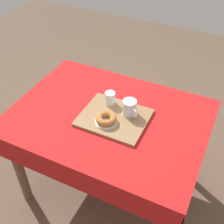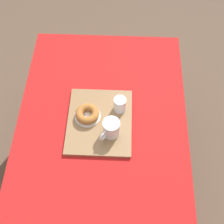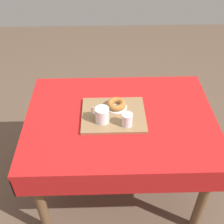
# 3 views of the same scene
# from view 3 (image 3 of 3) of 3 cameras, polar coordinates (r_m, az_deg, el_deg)

# --- Properties ---
(ground_plane) EXTENTS (6.00, 6.00, 0.00)m
(ground_plane) POSITION_cam_3_polar(r_m,az_deg,el_deg) (2.37, 1.33, -14.33)
(ground_plane) COLOR brown
(dining_table) EXTENTS (1.20, 0.89, 0.73)m
(dining_table) POSITION_cam_3_polar(r_m,az_deg,el_deg) (1.89, 1.62, -3.38)
(dining_table) COLOR red
(dining_table) RESTS_ON ground
(serving_tray) EXTENTS (0.40, 0.33, 0.02)m
(serving_tray) POSITION_cam_3_polar(r_m,az_deg,el_deg) (1.82, 0.30, -0.57)
(serving_tray) COLOR olive
(serving_tray) RESTS_ON dining_table
(tea_mug_left) EXTENTS (0.11, 0.10, 0.10)m
(tea_mug_left) POSITION_cam_3_polar(r_m,az_deg,el_deg) (1.74, -2.01, -0.64)
(tea_mug_left) COLOR white
(tea_mug_left) RESTS_ON serving_tray
(water_glass_near) EXTENTS (0.07, 0.07, 0.08)m
(water_glass_near) POSITION_cam_3_polar(r_m,az_deg,el_deg) (1.72, 2.99, -1.60)
(water_glass_near) COLOR white
(water_glass_near) RESTS_ON serving_tray
(donut_plate_left) EXTENTS (0.14, 0.14, 0.01)m
(donut_plate_left) POSITION_cam_3_polar(r_m,az_deg,el_deg) (1.86, 0.89, 1.02)
(donut_plate_left) COLOR white
(donut_plate_left) RESTS_ON serving_tray
(sugar_donut_left) EXTENTS (0.12, 0.12, 0.04)m
(sugar_donut_left) POSITION_cam_3_polar(r_m,az_deg,el_deg) (1.85, 0.89, 1.58)
(sugar_donut_left) COLOR #A3662D
(sugar_donut_left) RESTS_ON donut_plate_left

